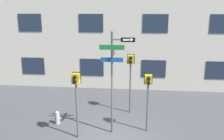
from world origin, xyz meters
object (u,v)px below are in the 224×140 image
Objects in this scene: street_sign_pole at (114,73)px; pedestrian_signal_right at (148,87)px; pedestrian_signal_left at (76,88)px; fire_hydrant at (57,118)px; pedestrian_signal_across at (131,67)px.

pedestrian_signal_right is (1.42, 0.29, -0.63)m from street_sign_pole.
street_sign_pole is 1.57× the size of pedestrian_signal_left.
street_sign_pole reaches higher than pedestrian_signal_left.
pedestrian_signal_right reaches higher than fire_hydrant.
street_sign_pole reaches higher than pedestrian_signal_right.
street_sign_pole is at bearing -105.64° from pedestrian_signal_across.
pedestrian_signal_left is 2.49m from fire_hydrant.
street_sign_pole is at bearing 21.07° from pedestrian_signal_left.
pedestrian_signal_right is 2.11m from pedestrian_signal_across.
pedestrian_signal_across reaches higher than pedestrian_signal_right.
fire_hydrant is (-3.28, -1.63, -2.08)m from pedestrian_signal_across.
pedestrian_signal_across is at bearing 112.73° from pedestrian_signal_right.
pedestrian_signal_across is (2.05, 2.76, 0.23)m from pedestrian_signal_left.
pedestrian_signal_left is (-1.44, -0.55, -0.48)m from street_sign_pole.
pedestrian_signal_across is at bearing 26.46° from fire_hydrant.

